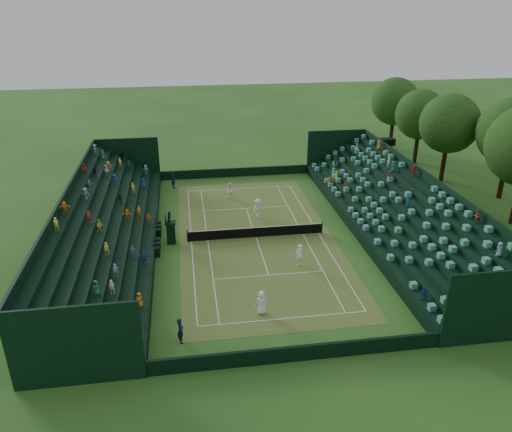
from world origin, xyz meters
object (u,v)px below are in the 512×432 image
(player_near_east, at_px, (299,255))
(player_far_west, at_px, (230,191))
(player_near_west, at_px, (262,303))
(player_far_east, at_px, (258,208))
(umpire_chair, at_px, (171,230))
(tennis_net, at_px, (256,232))

(player_near_east, xyz_separation_m, player_far_west, (-3.78, 14.36, -0.04))
(player_near_west, height_order, player_far_west, player_far_west)
(player_near_east, height_order, player_far_east, player_far_east)
(umpire_chair, relative_size, player_far_east, 1.56)
(player_near_east, height_order, player_far_west, player_near_east)
(player_near_east, bearing_deg, player_far_west, -94.62)
(tennis_net, distance_m, player_far_east, 4.31)
(umpire_chair, relative_size, player_far_west, 1.67)
(tennis_net, xyz_separation_m, player_near_west, (-1.30, -11.07, 0.30))
(tennis_net, bearing_deg, player_near_east, -63.90)
(umpire_chair, height_order, player_near_west, umpire_chair)
(player_near_west, bearing_deg, player_far_west, -93.37)
(player_near_east, distance_m, player_far_west, 14.85)
(player_near_east, bearing_deg, umpire_chair, -47.87)
(player_far_west, xyz_separation_m, player_far_east, (2.08, -4.95, 0.06))
(player_near_west, distance_m, player_near_east, 7.02)
(umpire_chair, xyz_separation_m, player_near_east, (9.68, -5.25, -0.32))
(tennis_net, relative_size, player_far_east, 6.44)
(umpire_chair, distance_m, player_far_west, 10.86)
(tennis_net, xyz_separation_m, player_far_west, (-1.24, 9.16, 0.32))
(player_near_east, xyz_separation_m, player_far_east, (-1.70, 9.40, 0.02))
(player_near_west, bearing_deg, umpire_chair, -65.49)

